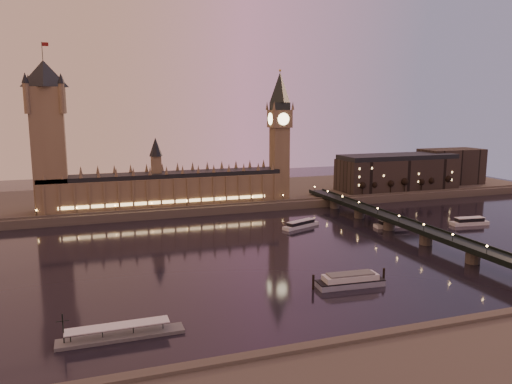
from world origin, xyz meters
TOP-DOWN VIEW (x-y plane):
  - ground at (0.00, 0.00)m, footprint 700.00×700.00m
  - far_embankment at (30.00, 165.00)m, footprint 560.00×130.00m
  - palace_of_westminster at (-40.12, 120.99)m, footprint 180.00×26.62m
  - victoria_tower at (-120.00, 121.00)m, footprint 31.68×31.68m
  - big_ben at (53.99, 120.99)m, footprint 17.68×17.68m
  - westminster_bridge at (91.61, 0.00)m, footprint 13.20×260.00m
  - city_block at (194.94, 130.93)m, footprint 155.00×45.00m
  - bare_tree_0 at (124.46, 109.00)m, footprint 5.67×5.67m
  - bare_tree_1 at (139.13, 109.00)m, footprint 5.67×5.67m
  - bare_tree_2 at (153.80, 109.00)m, footprint 5.67×5.67m
  - bare_tree_3 at (168.47, 109.00)m, footprint 5.67×5.67m
  - bare_tree_4 at (183.14, 109.00)m, footprint 5.67×5.67m
  - bare_tree_5 at (197.81, 109.00)m, footprint 5.67×5.67m
  - bare_tree_6 at (212.49, 109.00)m, footprint 5.67×5.67m
  - cruise_boat_a at (39.29, 44.14)m, footprint 29.73×17.24m
  - cruise_boat_b at (99.56, 24.16)m, footprint 28.12×9.74m
  - cruise_boat_c at (152.50, 12.42)m, footprint 27.18×10.18m
  - moored_barge at (14.22, -66.19)m, footprint 36.09×10.91m
  - pontoon_pier at (-88.50, -85.18)m, footprint 44.11×7.35m

SIDE VIEW (x-z plane):
  - ground at x=0.00m, z-range 0.00..0.00m
  - pontoon_pier at x=-88.50m, z-range -4.61..7.15m
  - cruise_boat_a at x=39.29m, z-range -0.28..4.44m
  - cruise_boat_b at x=99.56m, z-range -0.30..4.78m
  - cruise_boat_c at x=152.50m, z-range -0.32..4.99m
  - moored_barge at x=14.22m, z-range -0.52..6.11m
  - far_embankment at x=30.00m, z-range 0.00..6.00m
  - westminster_bridge at x=91.61m, z-range -2.13..13.17m
  - bare_tree_0 at x=124.46m, z-range 8.83..20.36m
  - bare_tree_1 at x=139.13m, z-range 8.83..20.36m
  - bare_tree_2 at x=153.80m, z-range 8.83..20.36m
  - bare_tree_3 at x=168.47m, z-range 8.83..20.36m
  - bare_tree_4 at x=183.14m, z-range 8.83..20.36m
  - bare_tree_5 at x=197.81m, z-range 8.83..20.36m
  - bare_tree_6 at x=212.49m, z-range 8.83..20.36m
  - palace_of_westminster at x=-40.12m, z-range -4.29..47.71m
  - city_block at x=194.94m, z-range 5.24..39.24m
  - big_ben at x=53.99m, z-range 11.95..115.95m
  - victoria_tower at x=-120.00m, z-range 6.79..124.79m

